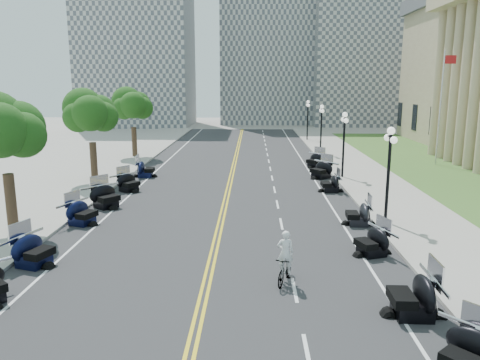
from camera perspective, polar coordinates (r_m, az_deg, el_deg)
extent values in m
plane|color=gray|center=(20.94, -3.15, -8.52)|extent=(160.00, 160.00, 0.00)
cube|color=#333335|center=(30.50, -1.63, -1.99)|extent=(16.00, 90.00, 0.01)
cube|color=yellow|center=(30.50, -1.85, -1.98)|extent=(0.12, 90.00, 0.00)
cube|color=yellow|center=(30.49, -1.40, -1.98)|extent=(0.12, 90.00, 0.00)
cube|color=white|center=(30.81, 10.35, -2.02)|extent=(0.12, 90.00, 0.00)
cube|color=white|center=(31.50, -13.34, -1.85)|extent=(0.12, 90.00, 0.00)
cube|color=white|center=(13.74, 8.21, -20.19)|extent=(0.12, 2.00, 0.00)
cube|color=white|center=(17.24, 6.67, -13.16)|extent=(0.12, 2.00, 0.00)
cube|color=white|center=(20.93, 5.71, -8.55)|extent=(0.12, 2.00, 0.00)
cube|color=white|center=(24.71, 5.06, -5.33)|extent=(0.12, 2.00, 0.00)
cube|color=white|center=(28.55, 4.58, -2.97)|extent=(0.12, 2.00, 0.00)
cube|color=white|center=(32.43, 4.22, -1.17)|extent=(0.12, 2.00, 0.00)
cube|color=white|center=(36.34, 3.94, 0.24)|extent=(0.12, 2.00, 0.00)
cube|color=white|center=(40.26, 3.71, 1.38)|extent=(0.12, 2.00, 0.00)
cube|color=white|center=(44.20, 3.53, 2.31)|extent=(0.12, 2.00, 0.00)
cube|color=white|center=(48.15, 3.37, 3.10)|extent=(0.12, 2.00, 0.00)
cube|color=white|center=(52.10, 3.24, 3.76)|extent=(0.12, 2.00, 0.00)
cube|color=white|center=(56.06, 3.12, 4.33)|extent=(0.12, 2.00, 0.00)
cube|color=white|center=(60.03, 3.02, 4.82)|extent=(0.12, 2.00, 0.00)
cube|color=white|center=(64.00, 2.93, 5.26)|extent=(0.12, 2.00, 0.00)
cube|color=white|center=(67.98, 2.86, 5.64)|extent=(0.12, 2.00, 0.00)
cube|color=white|center=(71.95, 2.79, 5.98)|extent=(0.12, 2.00, 0.00)
cube|color=#9E9991|center=(31.69, 17.70, -1.90)|extent=(5.00, 90.00, 0.15)
cube|color=#9E9991|center=(32.78, -20.29, -1.63)|extent=(5.00, 90.00, 0.15)
cube|color=#356023|center=(41.40, 24.01, 0.72)|extent=(9.00, 60.00, 0.10)
cube|color=gray|center=(84.11, -12.42, 15.42)|extent=(18.00, 14.00, 26.00)
cube|color=gray|center=(87.94, 3.21, 16.81)|extent=(16.00, 12.00, 30.00)
cube|color=gray|center=(87.06, 15.53, 13.82)|extent=(20.00, 14.00, 22.00)
imported|color=#A51414|center=(17.58, 5.49, -10.78)|extent=(1.05, 1.84, 1.07)
imported|color=silver|center=(17.10, 5.58, -6.55)|extent=(0.61, 0.40, 1.67)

